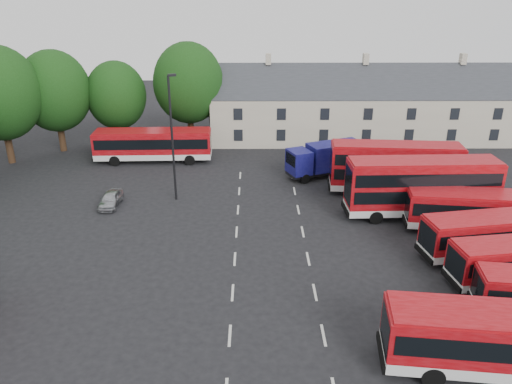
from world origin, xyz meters
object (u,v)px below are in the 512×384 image
silver_car (111,199)px  lamppost (172,136)px  bus_dd_south (422,185)px  box_truck (326,158)px

silver_car → lamppost: (5.30, 1.34, 5.12)m
bus_dd_south → silver_car: bearing=173.3°
bus_dd_south → box_truck: (-6.26, 9.18, -0.92)m
box_truck → lamppost: 15.29m
box_truck → silver_car: (-18.97, -6.96, -1.20)m
bus_dd_south → silver_car: 25.42m
bus_dd_south → silver_car: (-25.23, 2.22, -2.12)m
box_truck → lamppost: bearing=-179.8°
silver_car → lamppost: 7.48m
box_truck → silver_car: bearing=178.0°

